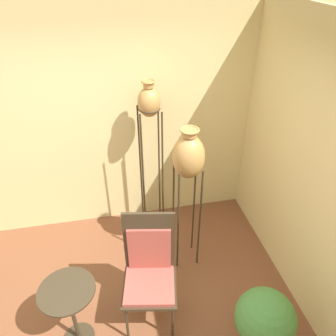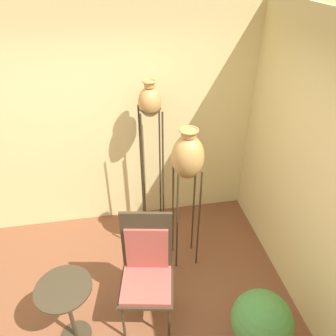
% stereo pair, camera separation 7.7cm
% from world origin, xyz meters
% --- Properties ---
extents(wall_back, '(7.68, 0.06, 2.70)m').
position_xyz_m(wall_back, '(0.00, 1.87, 1.35)').
color(wall_back, beige).
rests_on(wall_back, ground_plane).
extents(vase_stand_tall, '(0.25, 0.25, 1.95)m').
position_xyz_m(vase_stand_tall, '(0.57, 1.56, 1.63)').
color(vase_stand_tall, '#382D1E').
rests_on(vase_stand_tall, ground_plane).
extents(vase_stand_medium, '(0.32, 0.32, 1.69)m').
position_xyz_m(vase_stand_medium, '(0.85, 0.94, 1.37)').
color(vase_stand_medium, '#382D1E').
rests_on(vase_stand_medium, ground_plane).
extents(chair, '(0.56, 0.54, 1.19)m').
position_xyz_m(chair, '(0.35, 0.34, 0.64)').
color(chair, '#382D1E').
rests_on(chair, ground_plane).
extents(side_table, '(0.48, 0.48, 0.72)m').
position_xyz_m(side_table, '(-0.36, 0.19, 0.52)').
color(side_table, '#382D1E').
rests_on(side_table, ground_plane).
extents(potted_plant, '(0.52, 0.52, 0.69)m').
position_xyz_m(potted_plant, '(1.25, -0.22, 0.39)').
color(potted_plant, olive).
rests_on(potted_plant, ground_plane).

